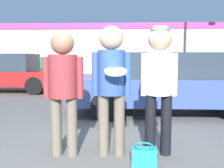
{
  "coord_description": "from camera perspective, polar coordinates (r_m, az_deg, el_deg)",
  "views": [
    {
      "loc": [
        0.25,
        -3.39,
        1.37
      ],
      "look_at": [
        0.08,
        0.21,
        0.99
      ],
      "focal_mm": 40.0,
      "sensor_mm": 36.0,
      "label": 1
    }
  ],
  "objects": [
    {
      "name": "ground_plane",
      "position": [
        3.66,
        -1.52,
        -15.89
      ],
      "size": [
        56.0,
        56.0,
        0.0
      ],
      "primitive_type": "plane",
      "color": "#66635E"
    },
    {
      "name": "storefront_building",
      "position": [
        13.43,
        1.6,
        7.12
      ],
      "size": [
        24.0,
        0.22,
        3.19
      ],
      "color": "gray",
      "rests_on": "ground"
    },
    {
      "name": "person_left",
      "position": [
        3.47,
        -11.1,
        0.41
      ],
      "size": [
        0.55,
        0.38,
        1.71
      ],
      "color": "#665B4C",
      "rests_on": "ground"
    },
    {
      "name": "person_middle_with_frisbee",
      "position": [
        3.41,
        -0.15,
        1.3
      ],
      "size": [
        0.53,
        0.58,
        1.79
      ],
      "color": "#665B4C",
      "rests_on": "ground"
    },
    {
      "name": "person_right",
      "position": [
        3.5,
        10.71,
        1.33
      ],
      "size": [
        0.5,
        0.33,
        1.79
      ],
      "color": "black",
      "rests_on": "ground"
    },
    {
      "name": "parked_car_near",
      "position": [
        6.29,
        12.28,
        0.27
      ],
      "size": [
        4.67,
        1.94,
        1.48
      ],
      "color": "#334784",
      "rests_on": "ground"
    },
    {
      "name": "parked_car_far",
      "position": [
        10.91,
        -22.88,
        2.34
      ],
      "size": [
        4.44,
        1.85,
        1.51
      ],
      "color": "maroon",
      "rests_on": "ground"
    },
    {
      "name": "shrub",
      "position": [
        13.21,
        -15.36,
        2.9
      ],
      "size": [
        1.39,
        1.39,
        1.39
      ],
      "color": "#285B2D",
      "rests_on": "ground"
    },
    {
      "name": "handbag",
      "position": [
        3.2,
        7.24,
        -16.34
      ],
      "size": [
        0.3,
        0.23,
        0.31
      ],
      "color": "teal",
      "rests_on": "ground"
    }
  ]
}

